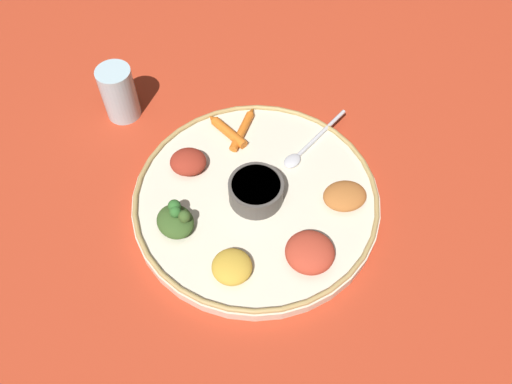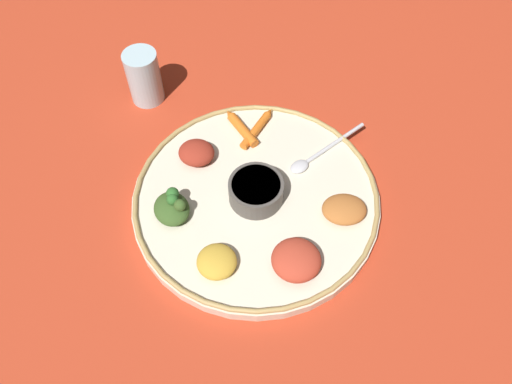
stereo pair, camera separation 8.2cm
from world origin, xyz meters
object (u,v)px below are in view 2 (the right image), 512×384
Objects in this scene: spoon at (317,155)px; carrot_outer at (241,128)px; center_bowl at (256,190)px; carrot_near_spoon at (257,128)px; drinking_glass at (145,80)px; greens_pile at (172,207)px.

carrot_outer is at bearing 42.99° from spoon.
center_bowl is 0.99× the size of carrot_near_spoon.
carrot_outer is (0.10, 0.10, 0.00)m from spoon.
center_bowl is at bearing -162.75° from drinking_glass.
greens_pile is (0.02, 0.13, -0.00)m from center_bowl.
carrot_near_spoon is (0.09, 0.07, 0.00)m from spoon.
center_bowl is 0.95× the size of carrot_outer.
drinking_glass is (0.16, 0.12, 0.02)m from carrot_outer.
greens_pile is at bearing 172.31° from drinking_glass.
carrot_near_spoon is (0.10, -0.19, -0.01)m from greens_pile.
carrot_near_spoon is at bearing -23.99° from center_bowl.
greens_pile is at bearing 79.84° from center_bowl.
greens_pile reaches higher than center_bowl.
center_bowl reaches higher than spoon.
carrot_near_spoon is at bearing -139.02° from drinking_glass.
spoon is 0.34m from drinking_glass.
carrot_near_spoon is 0.23m from drinking_glass.
center_bowl is at bearing 105.89° from spoon.
drinking_glass is (0.26, 0.22, 0.02)m from spoon.
carrot_near_spoon reaches higher than spoon.
carrot_outer is (0.01, 0.03, 0.00)m from carrot_near_spoon.
greens_pile is 0.72× the size of carrot_outer.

